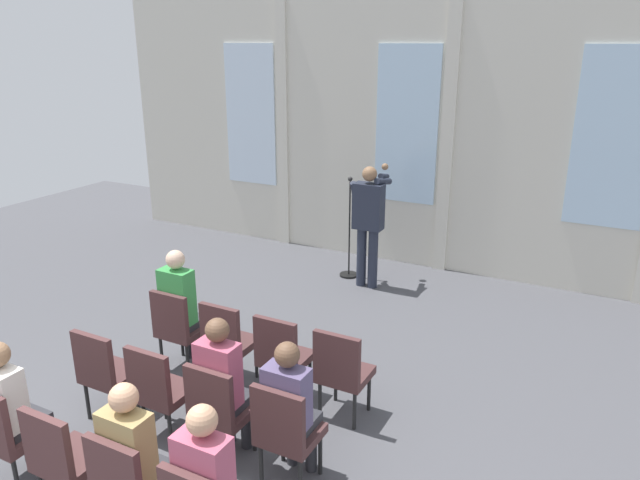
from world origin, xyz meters
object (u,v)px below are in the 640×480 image
Objects in this scene: audience_r0_c0 at (181,303)px; chair_r1_c2 at (218,407)px; chair_r0_c1 at (227,338)px; chair_r0_c0 at (178,325)px; audience_r2_c2 at (134,454)px; mic_stand at (349,255)px; chair_r0_c3 at (342,369)px; chair_r1_c3 at (285,429)px; audience_r1_c3 at (290,405)px; chair_r1_c0 at (105,369)px; chair_r1_c1 at (158,387)px; chair_r0_c2 at (282,353)px; audience_r1_c2 at (223,381)px; speaker at (369,218)px; audience_r2_c0 at (11,405)px; chair_r2_c0 at (5,430)px; chair_r2_c1 at (63,455)px.

audience_r0_c0 is 1.46× the size of chair_r1_c2.
chair_r0_c0 is at bearing 180.00° from chair_r0_c1.
mic_stand is at bearing 98.81° from audience_r2_c2.
chair_r1_c3 is (0.00, -1.02, 0.00)m from chair_r0_c3.
audience_r0_c0 is 1.46× the size of chair_r0_c1.
audience_r2_c2 is at bearing -122.40° from audience_r1_c3.
chair_r1_c0 is 1.00× the size of chair_r1_c1.
chair_r1_c0 is 1.62m from audience_r2_c2.
chair_r0_c2 is 0.73× the size of audience_r2_c2.
audience_r0_c0 is 1.97m from chair_r0_c3.
audience_r1_c2 is 1.04× the size of audience_r1_c3.
chair_r1_c2 is (1.30, -1.02, 0.00)m from chair_r0_c0.
chair_r1_c1 is (-0.22, -4.15, -0.51)m from speaker.
audience_r0_c0 is (-0.88, -3.05, -0.28)m from speaker.
chair_r0_c3 is 2.78m from audience_r2_c0.
speaker is at bearing 78.09° from chair_r1_c0.
mic_stand is 1.65× the size of chair_r0_c2.
audience_r1_c2 reaches higher than chair_r1_c0.
chair_r1_c1 is 0.74× the size of audience_r1_c3.
speaker is at bearing 80.24° from audience_r2_c0.
mic_stand is at bearing 113.76° from chair_r0_c3.
chair_r0_c2 is 1.66m from chair_r1_c0.
chair_r1_c3 is 1.00× the size of chair_r2_c0.
chair_r1_c3 is at bearing 38.20° from chair_r2_c1.
chair_r1_c0 is 1.00× the size of chair_r1_c3.
audience_r0_c0 is 1.46× the size of chair_r0_c3.
mic_stand is 4.39m from audience_r1_c2.
mic_stand is at bearing 91.84° from chair_r2_c1.
mic_stand reaches higher than chair_r0_c2.
audience_r1_c3 is at bearing -71.03° from mic_stand.
chair_r0_c3 is 2.08m from audience_r2_c2.
mic_stand reaches higher than audience_r1_c2.
chair_r0_c1 is 0.71× the size of audience_r1_c2.
mic_stand is at bearing 92.27° from chair_r1_c1.
chair_r2_c1 is (0.00, -1.02, 0.00)m from chair_r1_c1.
chair_r0_c2 is at bearing 0.00° from chair_r0_c0.
speaker is 1.90× the size of chair_r2_c0.
audience_r2_c2 is at bearing -57.51° from audience_r0_c0.
chair_r1_c3 is at bearing -75.45° from speaker.
chair_r0_c3 is 1.02m from chair_r1_c3.
mic_stand is at bearing 83.77° from chair_r1_c0.
speaker reaches higher than audience_r0_c0.
chair_r1_c1 is at bearing -57.57° from chair_r0_c0.
chair_r0_c1 is (0.65, -0.08, -0.22)m from audience_r0_c0.
audience_r1_c2 is (-0.00, -0.94, 0.20)m from chair_r0_c2.
chair_r0_c0 is 0.69× the size of audience_r0_c0.
mic_stand is at bearing 108.97° from audience_r1_c3.
audience_r2_c2 is at bearing -0.05° from audience_r2_c0.
chair_r1_c3 is 1.16m from audience_r2_c2.
chair_r0_c1 is at bearing 90.00° from chair_r2_c1.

